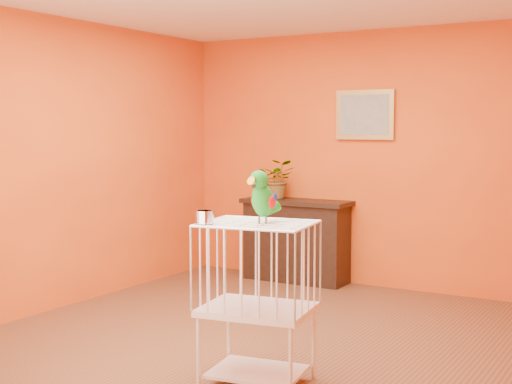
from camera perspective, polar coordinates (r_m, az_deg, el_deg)
The scene contains 8 objects.
ground at distance 5.57m, azimuth -0.36°, elevation -11.73°, with size 4.50×4.50×0.00m, color brown.
room_shell at distance 5.33m, azimuth -0.37°, elevation 4.79°, with size 4.50×4.50×4.50m.
console_cabinet at distance 7.54m, azimuth 3.21°, elevation -3.89°, with size 1.17×0.42×0.87m.
potted_plant at distance 7.59m, azimuth 1.77°, elevation 0.70°, with size 0.38×0.42×0.33m, color #26722D.
framed_picture at distance 7.32m, azimuth 8.69°, elevation 6.13°, with size 0.62×0.04×0.50m.
birdcage at distance 4.51m, azimuth 0.11°, elevation -8.73°, with size 0.74×0.61×1.03m.
feed_cup at distance 4.36m, azimuth -4.14°, elevation -2.00°, with size 0.11×0.11×0.08m, color silver.
parrot at distance 4.38m, azimuth 0.51°, elevation -0.34°, with size 0.17×0.30×0.33m.
Camera 1 is at (2.75, -4.56, 1.62)m, focal length 50.00 mm.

